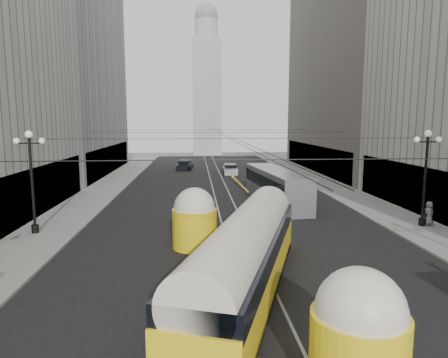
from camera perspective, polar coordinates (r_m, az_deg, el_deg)
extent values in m
cube|color=black|center=(40.26, -0.43, -1.88)|extent=(20.00, 85.00, 0.02)
cube|color=gray|center=(44.64, -16.29, -1.12)|extent=(4.00, 72.00, 0.15)
cube|color=gray|center=(45.97, 14.38, -0.78)|extent=(4.00, 72.00, 0.15)
cube|color=gray|center=(40.22, -1.50, -1.90)|extent=(0.12, 85.00, 0.04)
cube|color=gray|center=(40.32, 0.63, -1.87)|extent=(0.12, 85.00, 0.04)
cube|color=black|center=(33.51, -24.16, -1.20)|extent=(0.10, 18.00, 3.60)
cube|color=#999999|center=(58.18, -22.28, 14.47)|extent=(12.00, 28.00, 28.00)
cube|color=black|center=(56.48, -15.86, 2.76)|extent=(0.10, 25.20, 3.60)
cube|color=black|center=(33.83, 25.31, -1.19)|extent=(0.10, 18.00, 3.60)
cube|color=#514C47|center=(60.15, 18.74, 16.34)|extent=(12.00, 32.00, 32.00)
cube|color=black|center=(57.72, 12.64, 2.99)|extent=(0.10, 28.80, 3.60)
cube|color=#B2AFA8|center=(87.23, -2.47, 11.46)|extent=(6.00, 6.00, 24.00)
cylinder|color=#B2AFA8|center=(89.13, -2.53, 20.48)|extent=(4.80, 4.80, 4.00)
sphere|color=gray|center=(89.80, -2.54, 22.33)|extent=(4.80, 4.80, 4.80)
cylinder|color=black|center=(27.29, -25.71, -0.85)|extent=(0.18, 0.18, 6.00)
cylinder|color=black|center=(27.82, -25.36, -6.45)|extent=(0.44, 0.44, 0.50)
cylinder|color=black|center=(27.04, -26.06, 4.60)|extent=(1.60, 0.08, 0.08)
sphere|color=white|center=(27.02, -26.13, 5.76)|extent=(0.44, 0.44, 0.44)
sphere|color=white|center=(27.32, -27.54, 4.85)|extent=(0.36, 0.36, 0.36)
sphere|color=white|center=(26.76, -24.58, 4.99)|extent=(0.36, 0.36, 0.36)
cylinder|color=black|center=(29.52, 26.77, -0.29)|extent=(0.18, 0.18, 6.00)
cylinder|color=black|center=(30.01, 26.43, -5.49)|extent=(0.44, 0.44, 0.50)
cylinder|color=black|center=(29.29, 27.10, 4.75)|extent=(1.60, 0.08, 0.08)
sphere|color=white|center=(29.27, 27.17, 5.82)|extent=(0.44, 0.44, 0.44)
sphere|color=white|center=(28.91, 25.84, 5.09)|extent=(0.36, 0.36, 0.36)
sphere|color=white|center=(29.68, 28.36, 4.99)|extent=(0.36, 0.36, 0.36)
cylinder|color=black|center=(11.39, 8.72, 2.76)|extent=(25.00, 0.03, 0.03)
cylinder|color=black|center=(25.21, 1.67, 5.80)|extent=(25.00, 0.03, 0.03)
cylinder|color=black|center=(39.15, -0.39, 6.66)|extent=(25.00, 0.03, 0.03)
cylinder|color=black|center=(53.13, -1.37, 7.07)|extent=(25.00, 0.03, 0.03)
cylinder|color=black|center=(43.15, -0.74, 6.54)|extent=(0.03, 72.00, 0.03)
cylinder|color=black|center=(43.17, -0.20, 6.54)|extent=(0.03, 72.00, 0.03)
cube|color=yellow|center=(16.83, 3.16, -12.87)|extent=(6.67, 13.60, 1.64)
cube|color=black|center=(17.12, 3.14, -15.28)|extent=(6.54, 13.22, 0.29)
cube|color=black|center=(16.47, 3.19, -9.43)|extent=(6.63, 13.42, 0.82)
cylinder|color=silver|center=(16.39, 3.20, -8.46)|extent=(6.33, 13.32, 2.22)
cylinder|color=yellow|center=(11.76, 18.61, -22.66)|extent=(2.51, 2.51, 2.22)
sphere|color=silver|center=(11.22, 18.89, -17.57)|extent=(2.32, 2.32, 2.32)
cylinder|color=yellow|center=(22.68, -4.22, -7.03)|extent=(2.51, 2.51, 2.22)
sphere|color=silver|center=(22.40, -4.25, -4.17)|extent=(2.32, 2.32, 2.32)
cube|color=#96999B|center=(34.59, 7.39, -1.10)|extent=(3.72, 11.83, 2.91)
cube|color=black|center=(34.52, 7.41, -0.31)|extent=(3.70, 11.43, 1.07)
cube|color=black|center=(28.99, 9.66, -2.28)|extent=(2.23, 0.35, 1.36)
cylinder|color=black|center=(30.79, 6.58, -4.17)|extent=(0.30, 0.97, 0.97)
cylinder|color=black|center=(31.33, 10.95, -4.06)|extent=(0.30, 0.97, 0.97)
cylinder|color=black|center=(38.34, 4.43, -1.69)|extent=(0.30, 0.97, 0.97)
cylinder|color=black|center=(38.77, 7.98, -1.63)|extent=(0.30, 0.97, 0.97)
cube|color=#BCBCBC|center=(53.99, 0.87, 1.19)|extent=(1.79, 4.28, 0.76)
cube|color=black|center=(53.92, 0.87, 1.75)|extent=(1.56, 2.36, 0.71)
cylinder|color=black|center=(52.51, 0.15, 0.82)|extent=(0.22, 0.61, 0.61)
cylinder|color=black|center=(52.65, 1.86, 0.84)|extent=(0.22, 0.61, 0.61)
cylinder|color=black|center=(55.38, -0.07, 1.21)|extent=(0.22, 0.61, 0.61)
cylinder|color=black|center=(55.51, 1.55, 1.22)|extent=(0.22, 0.61, 0.61)
cube|color=black|center=(59.34, -5.60, 1.80)|extent=(2.55, 4.63, 0.78)
cube|color=black|center=(59.28, -5.61, 2.33)|extent=(1.99, 2.65, 0.73)
cylinder|color=black|center=(57.91, -6.44, 1.47)|extent=(0.22, 0.62, 0.62)
cylinder|color=black|center=(57.86, -4.83, 1.49)|extent=(0.22, 0.62, 0.62)
cylinder|color=black|center=(60.86, -6.32, 1.80)|extent=(0.22, 0.62, 0.62)
cylinder|color=black|center=(60.82, -4.80, 1.82)|extent=(0.22, 0.62, 0.62)
imported|color=slate|center=(30.18, 27.24, -4.37)|extent=(0.90, 0.69, 1.62)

